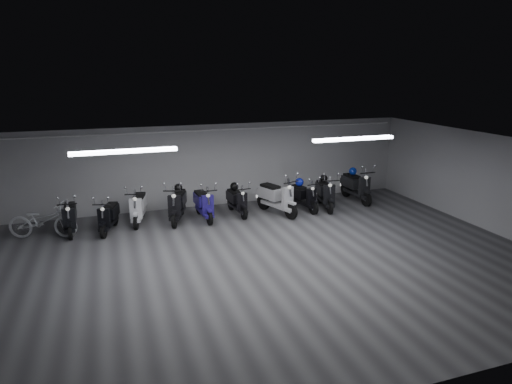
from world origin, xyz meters
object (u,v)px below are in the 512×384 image
object	(u,v)px
scooter_7	(303,192)
helmet_1	(299,182)
scooter_1	(108,212)
scooter_6	(277,192)
scooter_8	(325,189)
helmet_4	(324,178)
scooter_0	(69,212)
helmet_3	(353,171)
helmet_2	(234,186)
scooter_9	(357,181)
bicycle	(42,217)
scooter_5	(237,197)
helmet_0	(178,188)
scooter_2	(138,202)
scooter_3	(177,199)
scooter_4	(204,199)

from	to	relation	value
scooter_7	helmet_1	distance (m)	0.37
scooter_1	scooter_6	size ratio (longest dim) A/B	0.82
scooter_8	helmet_4	bearing A→B (deg)	90.00
scooter_0	helmet_3	world-z (taller)	scooter_0
scooter_0	scooter_1	distance (m)	1.07
helmet_2	scooter_9	bearing A→B (deg)	-1.64
scooter_8	bicycle	size ratio (longest dim) A/B	1.00
scooter_8	helmet_4	distance (m)	0.39
scooter_5	scooter_7	size ratio (longest dim) A/B	0.97
scooter_0	helmet_3	distance (m)	9.47
helmet_0	helmet_2	xyz separation A→B (m)	(1.82, 0.02, -0.12)
scooter_2	helmet_2	bearing A→B (deg)	13.83
scooter_9	helmet_0	xyz separation A→B (m)	(-6.29, 0.11, 0.28)
scooter_3	scooter_6	size ratio (longest dim) A/B	0.96
scooter_7	scooter_4	bearing A→B (deg)	165.21
scooter_1	scooter_8	world-z (taller)	scooter_8
helmet_0	helmet_2	world-z (taller)	helmet_0
scooter_1	helmet_4	world-z (taller)	scooter_1
scooter_5	helmet_2	xyz separation A→B (m)	(-0.02, 0.22, 0.28)
scooter_3	helmet_1	xyz separation A→B (m)	(4.10, 0.02, 0.21)
scooter_3	bicycle	bearing A→B (deg)	-158.33
scooter_6	helmet_3	size ratio (longest dim) A/B	7.11
scooter_8	helmet_2	distance (m)	3.08
helmet_1	helmet_4	bearing A→B (deg)	-2.80
bicycle	helmet_3	world-z (taller)	bicycle
scooter_4	scooter_7	size ratio (longest dim) A/B	1.06
scooter_6	scooter_5	bearing A→B (deg)	142.70
scooter_2	scooter_3	xyz separation A→B (m)	(1.16, -0.22, 0.04)
scooter_6	scooter_3	bearing A→B (deg)	153.20
scooter_4	helmet_4	distance (m)	4.19
helmet_0	helmet_1	distance (m)	4.03
scooter_2	scooter_4	size ratio (longest dim) A/B	1.01
scooter_4	scooter_2	bearing A→B (deg)	167.24
scooter_0	scooter_8	bearing A→B (deg)	-2.66
scooter_8	helmet_3	size ratio (longest dim) A/B	6.64
scooter_5	helmet_1	world-z (taller)	scooter_5
scooter_0	helmet_0	size ratio (longest dim) A/B	6.54
scooter_6	helmet_0	xyz separation A→B (m)	(-3.08, 0.57, 0.27)
scooter_1	helmet_4	bearing A→B (deg)	19.54
scooter_7	scooter_9	world-z (taller)	scooter_9
scooter_7	helmet_1	xyz separation A→B (m)	(-0.05, 0.23, 0.29)
scooter_1	helmet_1	distance (m)	6.16
scooter_2	scooter_4	world-z (taller)	scooter_2
scooter_5	scooter_7	xyz separation A→B (m)	(2.23, -0.25, 0.02)
bicycle	scooter_1	bearing A→B (deg)	-76.61
scooter_8	scooter_1	bearing A→B (deg)	-168.12
scooter_3	helmet_1	world-z (taller)	scooter_3
scooter_8	helmet_2	size ratio (longest dim) A/B	6.66
scooter_4	helmet_3	size ratio (longest dim) A/B	6.36
bicycle	scooter_9	bearing A→B (deg)	-71.75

